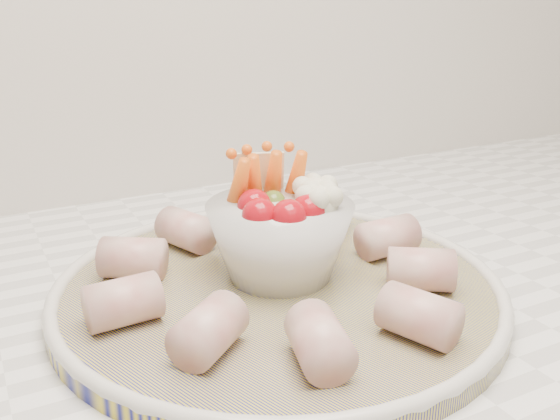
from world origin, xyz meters
TOP-DOWN VIEW (x-y plane):
  - serving_platter at (-0.06, 1.41)m, footprint 0.50×0.50m
  - veggie_bowl at (-0.05, 1.42)m, footprint 0.13×0.13m
  - cured_meat_rolls at (-0.06, 1.41)m, footprint 0.31×0.32m

SIDE VIEW (x-z plane):
  - serving_platter at x=-0.06m, z-range 0.92..0.94m
  - cured_meat_rolls at x=-0.06m, z-range 0.94..0.97m
  - veggie_bowl at x=-0.05m, z-range 0.92..1.03m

